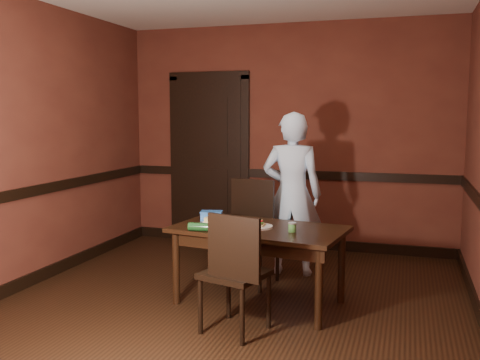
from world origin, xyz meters
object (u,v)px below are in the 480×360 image
Objects in this scene: sauce_jar at (292,227)px; food_tub at (211,216)px; chair_far at (250,233)px; person at (292,194)px; dining_table at (259,265)px; sandwich_plate at (257,226)px; chair_near at (235,271)px; cheese_saucer at (211,221)px.

food_tub is (-0.80, 0.27, 0.00)m from sauce_jar.
sauce_jar is (0.54, -0.61, 0.22)m from chair_far.
chair_far is 0.64m from person.
person is at bearing 93.38° from dining_table.
sandwich_plate reaches higher than dining_table.
chair_near is 4.21× the size of food_tub.
person reaches higher than chair_near.
food_tub reaches higher than dining_table.
sauce_jar is 0.78m from cheese_saucer.
food_tub is (-0.48, 0.19, 0.02)m from sandwich_plate.
sandwich_plate is 3.39× the size of sauce_jar.
cheese_saucer is (-0.44, 0.08, 0.00)m from sandwich_plate.
food_tub is at bearing -43.06° from chair_near.
sauce_jar is at bearing -10.69° from dining_table.
food_tub is (-0.58, -0.79, -0.11)m from person.
chair_far is at bearing 131.49° from sauce_jar.
sauce_jar is (0.23, -1.06, -0.11)m from person.
chair_far reaches higher than dining_table.
chair_far is at bearing -63.46° from chair_near.
chair_near is 0.66m from sauce_jar.
sauce_jar is at bearing -105.71° from chair_near.
chair_near is 3.47× the size of sandwich_plate.
dining_table is 0.57m from chair_far.
dining_table is 0.50m from sauce_jar.
person reaches higher than sauce_jar.
sandwich_plate is 1.21× the size of food_tub.
sauce_jar reaches higher than sandwich_plate.
chair_far is 0.48m from food_tub.
person is at bearing 41.32° from food_tub.
chair_near reaches higher than dining_table.
dining_table is 18.26× the size of sauce_jar.
chair_near is 11.77× the size of sauce_jar.
sandwich_plate is at bearing 166.46° from sauce_jar.
chair_near is (0.22, -1.13, -0.03)m from chair_far.
chair_near is 0.84m from cheese_saucer.
sandwich_plate is (0.00, 0.60, 0.23)m from chair_near.
chair_near reaches higher than sauce_jar.
person is at bearing 65.26° from chair_far.
sandwich_plate reaches higher than cheese_saucer.
cheese_saucer is (-0.53, -0.90, -0.14)m from person.
cheese_saucer is (-0.45, 0.05, 0.35)m from dining_table.
chair_far is (-0.23, 0.50, 0.16)m from dining_table.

